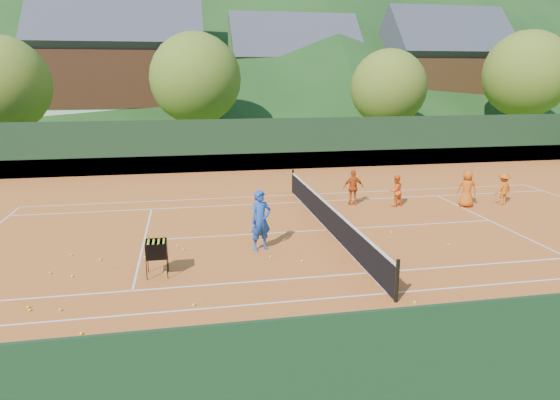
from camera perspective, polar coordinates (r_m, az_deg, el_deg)
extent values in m
plane|color=#33551A|center=(18.02, 5.49, -3.47)|extent=(400.00, 400.00, 0.00)
cube|color=#C85D20|center=(18.02, 5.49, -3.44)|extent=(40.00, 24.00, 0.02)
imported|color=#1B4BB2|center=(15.67, -2.22, -2.35)|extent=(0.82, 0.68, 1.93)
imported|color=#FF5D16|center=(21.59, 13.09, 1.04)|extent=(0.77, 0.68, 1.32)
imported|color=#CE4C12|center=(21.42, 8.37, 1.42)|extent=(0.89, 0.39, 1.51)
imported|color=#D05812|center=(22.28, 20.58, 1.23)|extent=(0.89, 0.73, 1.58)
imported|color=#D66013|center=(23.33, 24.14, 1.17)|extent=(0.99, 0.74, 1.36)
sphere|color=#E6F629|center=(15.76, -15.21, -6.30)|extent=(0.07, 0.07, 0.07)
sphere|color=#E6F629|center=(11.66, 14.00, -13.69)|extent=(0.07, 0.07, 0.07)
sphere|color=#E6F629|center=(16.50, -11.61, -5.17)|extent=(0.07, 0.07, 0.07)
sphere|color=#E6F629|center=(10.34, 22.77, -18.28)|extent=(0.07, 0.07, 0.07)
sphere|color=#E6F629|center=(12.40, -9.82, -11.72)|extent=(0.07, 0.07, 0.07)
sphere|color=#E6F629|center=(15.45, -24.80, -7.57)|extent=(0.07, 0.07, 0.07)
sphere|color=#E6F629|center=(13.52, -26.85, -10.86)|extent=(0.07, 0.07, 0.07)
sphere|color=#E6F629|center=(12.77, 15.15, -11.22)|extent=(0.07, 0.07, 0.07)
sphere|color=#E6F629|center=(12.47, 24.12, -12.67)|extent=(0.07, 0.07, 0.07)
sphere|color=#E6F629|center=(11.80, -21.76, -13.97)|extent=(0.07, 0.07, 0.07)
sphere|color=#E6F629|center=(10.78, 23.32, -16.95)|extent=(0.07, 0.07, 0.07)
sphere|color=#E6F629|center=(16.15, -11.01, -5.56)|extent=(0.07, 0.07, 0.07)
sphere|color=#E6F629|center=(11.86, 12.45, -13.11)|extent=(0.07, 0.07, 0.07)
sphere|color=#E6F629|center=(14.91, 2.53, -6.99)|extent=(0.07, 0.07, 0.07)
sphere|color=#E6F629|center=(12.93, 26.25, -11.93)|extent=(0.07, 0.07, 0.07)
sphere|color=#E6F629|center=(17.20, 18.71, -4.84)|extent=(0.07, 0.07, 0.07)
sphere|color=#E6F629|center=(9.80, -20.13, -19.95)|extent=(0.07, 0.07, 0.07)
sphere|color=#E6F629|center=(13.35, -26.70, -11.17)|extent=(0.07, 0.07, 0.07)
sphere|color=#E6F629|center=(17.97, 12.64, -3.62)|extent=(0.07, 0.07, 0.07)
sphere|color=#E6F629|center=(15.95, -19.82, -6.42)|extent=(0.07, 0.07, 0.07)
sphere|color=#E6F629|center=(13.06, -23.82, -11.40)|extent=(0.07, 0.07, 0.07)
sphere|color=#E6F629|center=(14.97, -22.66, -8.03)|extent=(0.07, 0.07, 0.07)
sphere|color=#E6F629|center=(13.86, 28.53, -10.45)|extent=(0.07, 0.07, 0.07)
sphere|color=#E6F629|center=(16.69, -22.73, -5.78)|extent=(0.07, 0.07, 0.07)
sphere|color=#E6F629|center=(14.44, -12.94, -8.06)|extent=(0.07, 0.07, 0.07)
sphere|color=#E6F629|center=(9.82, -18.65, -19.76)|extent=(0.07, 0.07, 0.07)
sphere|color=#E6F629|center=(15.24, -1.08, -6.51)|extent=(0.07, 0.07, 0.07)
sphere|color=#E6F629|center=(12.48, 23.34, -12.56)|extent=(0.07, 0.07, 0.07)
cube|color=white|center=(13.18, 12.21, -10.37)|extent=(23.77, 0.06, 0.00)
cube|color=silver|center=(23.14, 1.74, 0.59)|extent=(23.77, 0.06, 0.00)
cube|color=white|center=(14.34, 10.09, -8.20)|extent=(23.77, 0.06, 0.00)
cube|color=white|center=(21.84, 2.51, -0.23)|extent=(23.77, 0.06, 0.00)
cube|color=white|center=(17.41, -15.25, -4.47)|extent=(0.06, 8.23, 0.00)
cube|color=white|center=(20.69, 22.80, -2.16)|extent=(0.06, 8.23, 0.00)
cube|color=white|center=(18.01, 5.49, -3.40)|extent=(12.80, 0.06, 0.00)
cube|color=white|center=(18.01, 5.49, -3.40)|extent=(0.06, 10.97, 0.00)
cube|color=black|center=(17.89, 5.53, -2.03)|extent=(0.03, 11.97, 0.90)
cube|color=white|center=(17.76, 5.56, -0.57)|extent=(0.05, 11.97, 0.06)
cylinder|color=black|center=(12.55, 13.23, -8.99)|extent=(0.10, 0.10, 1.10)
cylinder|color=black|center=(23.50, 1.48, 2.16)|extent=(0.10, 0.10, 1.10)
cube|color=black|center=(29.16, -1.01, 6.38)|extent=(40.00, 0.05, 3.00)
cube|color=#195827|center=(29.31, -1.00, 4.44)|extent=(40.40, 0.05, 1.00)
cylinder|color=black|center=(14.04, -15.00, -7.79)|extent=(0.02, 0.02, 0.55)
cylinder|color=black|center=(14.00, -12.74, -7.71)|extent=(0.02, 0.02, 0.55)
cylinder|color=black|center=(14.55, -14.86, -6.99)|extent=(0.02, 0.02, 0.55)
cylinder|color=black|center=(14.51, -12.68, -6.91)|extent=(0.02, 0.02, 0.55)
cube|color=black|center=(14.18, -13.88, -6.31)|extent=(0.55, 0.55, 0.02)
cube|color=black|center=(13.84, -13.99, -5.83)|extent=(0.55, 0.02, 0.45)
cube|color=black|center=(14.36, -13.88, -5.09)|extent=(0.55, 0.02, 0.45)
cube|color=black|center=(14.12, -15.06, -5.49)|extent=(0.02, 0.55, 0.45)
cube|color=black|center=(14.09, -12.82, -5.41)|extent=(0.02, 0.55, 0.45)
sphere|color=#CCE526|center=(13.86, -14.87, -5.02)|extent=(0.07, 0.07, 0.07)
sphere|color=#CCE526|center=(13.99, -14.84, -4.84)|extent=(0.07, 0.07, 0.07)
sphere|color=#CCE526|center=(14.12, -14.80, -4.66)|extent=(0.07, 0.07, 0.07)
sphere|color=#CCE526|center=(14.25, -14.77, -4.49)|extent=(0.07, 0.07, 0.07)
sphere|color=#CCE526|center=(13.85, -14.31, -5.00)|extent=(0.07, 0.07, 0.07)
sphere|color=#CCE526|center=(13.98, -14.28, -4.82)|extent=(0.07, 0.07, 0.07)
sphere|color=#CCE526|center=(14.11, -14.25, -4.64)|extent=(0.07, 0.07, 0.07)
sphere|color=#CCE526|center=(14.24, -14.22, -4.46)|extent=(0.07, 0.07, 0.07)
sphere|color=#CCE526|center=(13.84, -13.74, -4.97)|extent=(0.07, 0.07, 0.07)
sphere|color=#CCE526|center=(13.97, -13.72, -4.79)|extent=(0.07, 0.07, 0.07)
sphere|color=#CCE526|center=(14.10, -13.69, -4.62)|extent=(0.07, 0.07, 0.07)
sphere|color=#CCE526|center=(14.23, -13.67, -4.44)|extent=(0.07, 0.07, 0.07)
sphere|color=#CCE526|center=(13.83, -13.18, -4.95)|extent=(0.07, 0.07, 0.07)
sphere|color=#CCE526|center=(13.96, -13.16, -4.77)|extent=(0.07, 0.07, 0.07)
sphere|color=#CCE526|center=(14.09, -13.14, -4.59)|extent=(0.07, 0.07, 0.07)
sphere|color=#CCE526|center=(14.22, -13.12, -4.42)|extent=(0.07, 0.07, 0.07)
cube|color=beige|center=(46.94, -17.15, 8.57)|extent=(12.00, 9.00, 2.88)
cube|color=#331B0E|center=(46.77, -17.48, 13.06)|extent=(12.24, 9.18, 4.48)
cube|color=#414048|center=(46.84, -17.74, 16.52)|extent=(13.80, 9.93, 9.93)
cube|color=beige|center=(51.81, 1.45, 9.44)|extent=(11.00, 8.00, 2.52)
cube|color=#371C0F|center=(51.66, 1.47, 13.00)|extent=(11.22, 8.16, 3.92)
cube|color=#414149|center=(51.67, 1.49, 15.84)|extent=(12.65, 8.82, 8.82)
cube|color=beige|center=(52.88, 17.60, 8.99)|extent=(10.00, 8.00, 2.70)
cube|color=#361F0E|center=(52.73, 17.88, 12.72)|extent=(10.20, 8.16, 4.20)
cube|color=#3C3C43|center=(52.77, 18.10, 15.64)|extent=(11.50, 8.82, 8.82)
cylinder|color=#3C2518|center=(36.46, -28.58, 5.95)|extent=(0.36, 0.36, 2.70)
sphere|color=#4C731E|center=(36.24, -29.23, 11.46)|extent=(6.00, 6.00, 6.00)
cylinder|color=#432D1A|center=(36.71, -9.38, 7.65)|extent=(0.36, 0.36, 2.88)
sphere|color=#456F1D|center=(36.50, -9.62, 13.52)|extent=(6.40, 6.40, 6.40)
cylinder|color=#3F2619|center=(38.70, 12.05, 7.58)|extent=(0.36, 0.36, 2.52)
sphere|color=#4C6E1D|center=(38.49, 12.31, 12.45)|extent=(5.60, 5.60, 5.60)
cylinder|color=#3C2618|center=(45.48, 25.80, 7.77)|extent=(0.36, 0.36, 3.06)
sphere|color=#4A6E1D|center=(45.32, 26.35, 12.78)|extent=(6.80, 6.80, 6.80)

